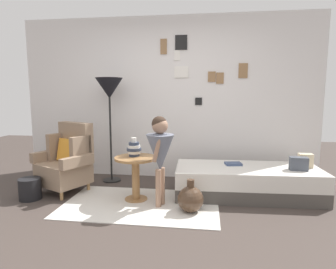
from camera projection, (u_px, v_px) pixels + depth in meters
name	position (u px, v px, depth m)	size (l,w,h in m)	color
ground_plane	(141.00, 229.00, 2.93)	(12.00, 12.00, 0.00)	#423833
gallery_wall	(167.00, 99.00, 4.66)	(4.80, 0.12, 2.60)	silver
rug	(141.00, 204.00, 3.57)	(1.92, 1.16, 0.01)	silver
armchair	(67.00, 161.00, 4.04)	(0.89, 0.81, 0.97)	tan
daybed	(247.00, 181.00, 3.86)	(1.93, 0.88, 0.40)	#4C4742
pillow_head	(305.00, 161.00, 3.81)	(0.17, 0.12, 0.18)	beige
pillow_mid	(299.00, 164.00, 3.66)	(0.22, 0.12, 0.17)	#474C56
side_table	(136.00, 170.00, 3.67)	(0.54, 0.54, 0.57)	#9E7042
vase_striped	(134.00, 149.00, 3.69)	(0.19, 0.19, 0.24)	#2D384C
floor_lamp	(109.00, 92.00, 4.36)	(0.42, 0.42, 1.62)	black
person_child	(160.00, 149.00, 3.43)	(0.34, 0.34, 1.12)	#A37A60
book_on_daybed	(233.00, 164.00, 3.95)	(0.22, 0.16, 0.03)	#3E4E72
demijohn_near	(190.00, 199.00, 3.33)	(0.31, 0.31, 0.39)	#473323
magazine_basket	(30.00, 189.00, 3.74)	(0.28, 0.28, 0.28)	black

